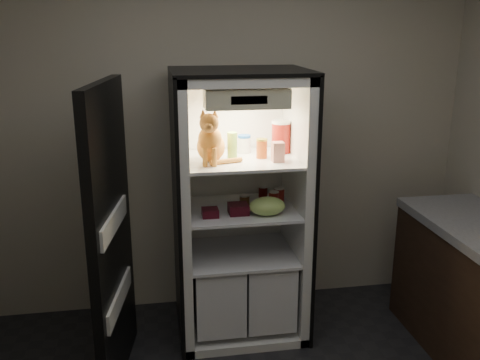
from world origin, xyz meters
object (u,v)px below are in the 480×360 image
object	(u,v)px
salsa_jar	(262,148)
soda_can_b	(279,198)
soda_can_a	(263,195)
condiment_jar	(245,201)
tabby_cat	(211,142)
refrigerator	(239,225)
berry_box_right	(238,209)
berry_box_left	(210,213)
pepper_jar	(281,137)
grape_bag	(267,206)
cream_carton	(278,152)
soda_can_c	(274,201)
mayo_tub	(244,144)
parmesan_shaker	(232,145)

from	to	relation	value
salsa_jar	soda_can_b	xyz separation A→B (m)	(0.12, -0.01, -0.35)
soda_can_a	condiment_jar	distance (m)	0.17
tabby_cat	refrigerator	bearing A→B (deg)	42.37
tabby_cat	berry_box_right	xyz separation A→B (m)	(0.17, -0.04, -0.45)
refrigerator	salsa_jar	world-z (taller)	refrigerator
salsa_jar	berry_box_left	bearing A→B (deg)	-161.61
pepper_jar	grape_bag	distance (m)	0.52
cream_carton	soda_can_c	size ratio (longest dim) A/B	1.00
grape_bag	berry_box_right	distance (m)	0.19
soda_can_b	berry_box_right	bearing A→B (deg)	-164.06
soda_can_c	berry_box_left	distance (m)	0.45
soda_can_b	berry_box_right	distance (m)	0.31
berry_box_left	soda_can_a	bearing A→B (deg)	28.65
soda_can_b	grape_bag	xyz separation A→B (m)	(-0.11, -0.14, -0.01)
mayo_tub	soda_can_a	xyz separation A→B (m)	(0.12, -0.07, -0.35)
condiment_jar	mayo_tub	bearing A→B (deg)	81.03
parmesan_shaker	soda_can_a	size ratio (longest dim) A/B	1.51
berry_box_left	mayo_tub	bearing A→B (deg)	46.35
mayo_tub	pepper_jar	bearing A→B (deg)	-8.37
grape_bag	tabby_cat	bearing A→B (deg)	165.50
soda_can_b	grape_bag	distance (m)	0.18
soda_can_c	mayo_tub	bearing A→B (deg)	124.78
pepper_jar	berry_box_right	bearing A→B (deg)	-145.83
refrigerator	pepper_jar	distance (m)	0.68
grape_bag	berry_box_left	distance (m)	0.38
soda_can_c	berry_box_right	size ratio (longest dim) A/B	0.99
refrigerator	soda_can_a	distance (m)	0.27
cream_carton	condiment_jar	size ratio (longest dim) A/B	1.37
soda_can_b	mayo_tub	bearing A→B (deg)	139.12
berry_box_right	tabby_cat	bearing A→B (deg)	167.94
condiment_jar	berry_box_left	xyz separation A→B (m)	(-0.25, -0.13, -0.02)
salsa_jar	cream_carton	distance (m)	0.14
condiment_jar	berry_box_left	distance (m)	0.29
tabby_cat	condiment_jar	xyz separation A→B (m)	(0.24, 0.07, -0.44)
parmesan_shaker	salsa_jar	xyz separation A→B (m)	(0.20, -0.03, -0.02)
tabby_cat	grape_bag	size ratio (longest dim) A/B	1.52
cream_carton	salsa_jar	bearing A→B (deg)	126.50
salsa_jar	berry_box_right	distance (m)	0.43
condiment_jar	cream_carton	bearing A→B (deg)	-31.97
mayo_tub	soda_can_c	size ratio (longest dim) A/B	0.97
soda_can_a	grape_bag	bearing A→B (deg)	-95.79
soda_can_c	soda_can_a	bearing A→B (deg)	103.75
mayo_tub	soda_can_b	bearing A→B (deg)	-40.88
soda_can_c	condiment_jar	xyz separation A→B (m)	(-0.19, 0.07, -0.02)
mayo_tub	berry_box_left	xyz separation A→B (m)	(-0.28, -0.29, -0.39)
soda_can_a	berry_box_left	distance (m)	0.46
parmesan_shaker	pepper_jar	bearing A→B (deg)	16.51
parmesan_shaker	berry_box_left	size ratio (longest dim) A/B	1.66
mayo_tub	grape_bag	xyz separation A→B (m)	(0.10, -0.32, -0.35)
mayo_tub	pepper_jar	distance (m)	0.26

